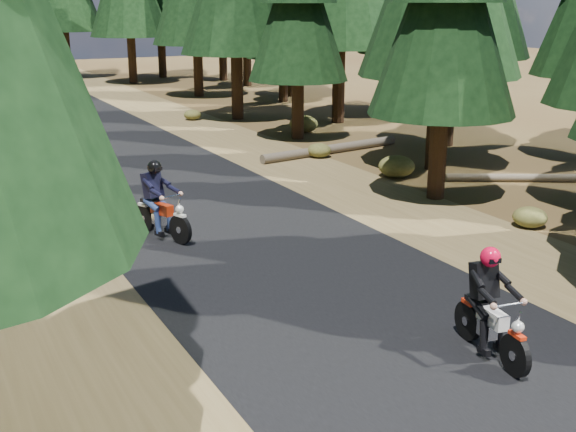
% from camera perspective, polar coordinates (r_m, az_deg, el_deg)
% --- Properties ---
extents(ground, '(120.00, 120.00, 0.00)m').
position_cam_1_polar(ground, '(13.14, 3.04, -6.26)').
color(ground, '#4C361B').
rests_on(ground, ground).
extents(road, '(6.00, 100.00, 0.01)m').
position_cam_1_polar(road, '(17.37, -5.35, -0.56)').
color(road, black).
rests_on(road, ground).
extents(shoulder_l, '(3.20, 100.00, 0.01)m').
position_cam_1_polar(shoulder_l, '(16.30, -20.48, -2.73)').
color(shoulder_l, brown).
rests_on(shoulder_l, ground).
extents(shoulder_r, '(3.20, 100.00, 0.01)m').
position_cam_1_polar(shoulder_r, '(19.49, 7.25, 1.26)').
color(shoulder_r, brown).
rests_on(shoulder_r, ground).
extents(log_near, '(5.89, 1.26, 0.32)m').
position_cam_1_polar(log_near, '(25.44, 3.47, 5.31)').
color(log_near, '#4C4233').
rests_on(log_near, ground).
extents(log_far, '(3.78, 2.23, 0.24)m').
position_cam_1_polar(log_far, '(22.37, 17.64, 2.89)').
color(log_far, '#4C4233').
rests_on(log_far, ground).
extents(understory_shrubs, '(15.94, 29.50, 0.70)m').
position_cam_1_polar(understory_shrubs, '(20.19, -2.88, 2.74)').
color(understory_shrubs, '#474C1E').
rests_on(understory_shrubs, ground).
extents(rider_lead, '(0.84, 1.94, 1.67)m').
position_cam_1_polar(rider_lead, '(11.13, 15.78, -8.09)').
color(rider_lead, silver).
rests_on(rider_lead, road).
extents(rider_follow, '(1.23, 2.05, 1.75)m').
position_cam_1_polar(rider_follow, '(16.28, -9.96, 0.23)').
color(rider_follow, maroon).
rests_on(rider_follow, road).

